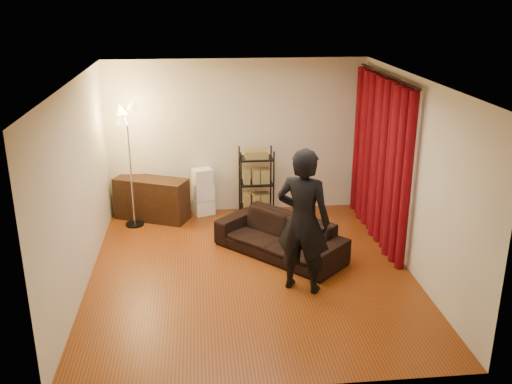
{
  "coord_description": "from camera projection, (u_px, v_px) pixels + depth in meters",
  "views": [
    {
      "loc": [
        -0.67,
        -7.19,
        3.77
      ],
      "look_at": [
        0.1,
        0.3,
        1.1
      ],
      "focal_mm": 40.0,
      "sensor_mm": 36.0,
      "label": 1
    }
  ],
  "objects": [
    {
      "name": "media_cabinet",
      "position": [
        152.0,
        199.0,
        9.86
      ],
      "size": [
        1.33,
        0.93,
        0.73
      ],
      "primitive_type": "cube",
      "rotation": [
        0.0,
        0.0,
        -0.41
      ],
      "color": "#321E0F",
      "rests_on": "ground"
    },
    {
      "name": "curtain",
      "position": [
        380.0,
        159.0,
        8.9
      ],
      "size": [
        0.22,
        2.65,
        2.55
      ],
      "primitive_type": null,
      "color": "#630408",
      "rests_on": "ground"
    },
    {
      "name": "curtain_rod",
      "position": [
        387.0,
        75.0,
        8.47
      ],
      "size": [
        0.04,
        2.65,
        0.04
      ],
      "primitive_type": "cylinder",
      "rotation": [
        1.57,
        0.0,
        0.0
      ],
      "color": "black",
      "rests_on": "wall_right"
    },
    {
      "name": "wall_front",
      "position": [
        276.0,
        267.0,
        5.27
      ],
      "size": [
        5.0,
        0.0,
        5.0
      ],
      "primitive_type": "plane",
      "rotation": [
        -1.57,
        0.0,
        0.0
      ],
      "color": "beige",
      "rests_on": "ground"
    },
    {
      "name": "wire_shelf",
      "position": [
        256.0,
        183.0,
        9.89
      ],
      "size": [
        0.6,
        0.45,
        1.23
      ],
      "primitive_type": null,
      "rotation": [
        0.0,
        0.0,
        -0.11
      ],
      "color": "black",
      "rests_on": "ground"
    },
    {
      "name": "storage_boxes",
      "position": [
        203.0,
        192.0,
        10.03
      ],
      "size": [
        0.41,
        0.36,
        0.85
      ],
      "primitive_type": null,
      "rotation": [
        0.0,
        0.0,
        0.31
      ],
      "color": "white",
      "rests_on": "ground"
    },
    {
      "name": "wall_right",
      "position": [
        414.0,
        177.0,
        7.84
      ],
      "size": [
        0.0,
        5.0,
        5.0
      ],
      "primitive_type": "plane",
      "rotation": [
        1.57,
        0.0,
        -1.57
      ],
      "color": "beige",
      "rests_on": "ground"
    },
    {
      "name": "ceiling",
      "position": [
        251.0,
        80.0,
        7.17
      ],
      "size": [
        5.0,
        5.0,
        0.0
      ],
      "primitive_type": "plane",
      "rotation": [
        3.14,
        0.0,
        0.0
      ],
      "color": "white",
      "rests_on": "ground"
    },
    {
      "name": "wall_back",
      "position": [
        237.0,
        137.0,
        9.96
      ],
      "size": [
        5.0,
        0.0,
        5.0
      ],
      "primitive_type": "plane",
      "rotation": [
        1.57,
        0.0,
        0.0
      ],
      "color": "beige",
      "rests_on": "ground"
    },
    {
      "name": "floor",
      "position": [
        251.0,
        272.0,
        8.07
      ],
      "size": [
        5.0,
        5.0,
        0.0
      ],
      "primitive_type": "plane",
      "color": "brown",
      "rests_on": "ground"
    },
    {
      "name": "floor_lamp",
      "position": [
        130.0,
        167.0,
        9.35
      ],
      "size": [
        0.45,
        0.45,
        2.08
      ],
      "primitive_type": null,
      "rotation": [
        0.0,
        0.0,
        0.22
      ],
      "color": "silver",
      "rests_on": "ground"
    },
    {
      "name": "person",
      "position": [
        303.0,
        221.0,
        7.32
      ],
      "size": [
        0.85,
        0.74,
        1.94
      ],
      "primitive_type": "imported",
      "rotation": [
        0.0,
        0.0,
        2.66
      ],
      "color": "black",
      "rests_on": "ground"
    },
    {
      "name": "wall_left",
      "position": [
        79.0,
        188.0,
        7.4
      ],
      "size": [
        0.0,
        5.0,
        5.0
      ],
      "primitive_type": "plane",
      "rotation": [
        1.57,
        0.0,
        1.57
      ],
      "color": "beige",
      "rests_on": "ground"
    },
    {
      "name": "sofa",
      "position": [
        280.0,
        237.0,
        8.52
      ],
      "size": [
        1.95,
        1.99,
        0.59
      ],
      "primitive_type": "imported",
      "rotation": [
        0.0,
        0.0,
        -0.81
      ],
      "color": "black",
      "rests_on": "ground"
    }
  ]
}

